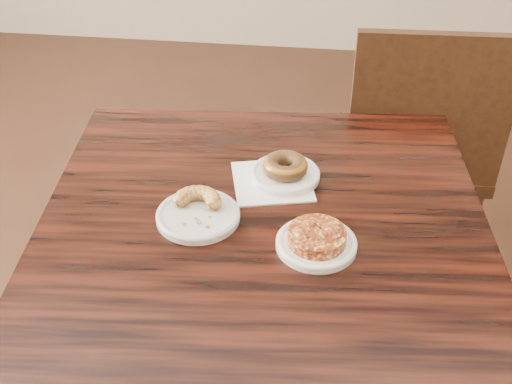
# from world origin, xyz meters

# --- Properties ---
(cafe_table) EXTENTS (0.91, 0.91, 0.75)m
(cafe_table) POSITION_xyz_m (0.14, -0.03, 0.38)
(cafe_table) COLOR black
(cafe_table) RESTS_ON floor
(chair_far) EXTENTS (0.47, 0.47, 0.90)m
(chair_far) POSITION_xyz_m (0.51, 0.75, 0.45)
(chair_far) COLOR black
(chair_far) RESTS_ON floor
(napkin) EXTENTS (0.19, 0.19, 0.00)m
(napkin) POSITION_xyz_m (0.15, 0.10, 0.75)
(napkin) COLOR white
(napkin) RESTS_ON cafe_table
(plate_donut) EXTENTS (0.14, 0.14, 0.01)m
(plate_donut) POSITION_xyz_m (0.17, 0.12, 0.76)
(plate_donut) COLOR white
(plate_donut) RESTS_ON napkin
(plate_cruller) EXTENTS (0.16, 0.16, 0.01)m
(plate_cruller) POSITION_xyz_m (0.02, -0.03, 0.76)
(plate_cruller) COLOR silver
(plate_cruller) RESTS_ON cafe_table
(plate_fritter) EXTENTS (0.14, 0.14, 0.01)m
(plate_fritter) POSITION_xyz_m (0.24, -0.09, 0.76)
(plate_fritter) COLOR white
(plate_fritter) RESTS_ON cafe_table
(glazed_donut) EXTENTS (0.09, 0.09, 0.03)m
(glazed_donut) POSITION_xyz_m (0.17, 0.12, 0.78)
(glazed_donut) COLOR #925D15
(glazed_donut) RESTS_ON plate_donut
(apple_fritter) EXTENTS (0.14, 0.14, 0.03)m
(apple_fritter) POSITION_xyz_m (0.24, -0.09, 0.78)
(apple_fritter) COLOR #4C1408
(apple_fritter) RESTS_ON plate_fritter
(cruller_fragment) EXTENTS (0.11, 0.11, 0.03)m
(cruller_fragment) POSITION_xyz_m (0.02, -0.03, 0.78)
(cruller_fragment) COLOR #5F2D13
(cruller_fragment) RESTS_ON plate_cruller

